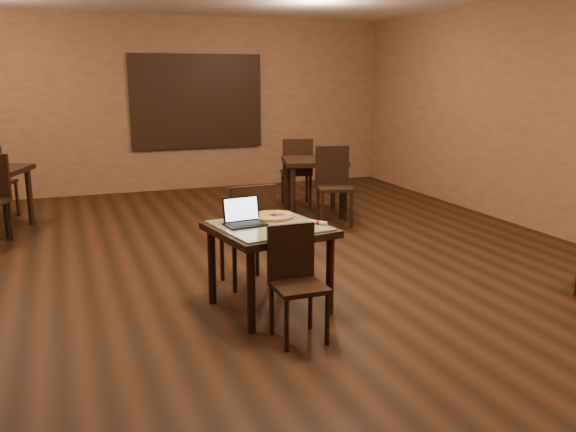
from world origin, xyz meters
name	(u,v)px	position (x,y,z in m)	size (l,w,h in m)	color
ground	(258,272)	(0.00, 0.00, 0.00)	(10.00, 10.00, 0.00)	black
wall_back	(168,105)	(0.00, 5.00, 1.50)	(8.00, 0.02, 3.00)	#886345
wall_right	(568,118)	(4.00, 0.00, 1.50)	(0.02, 10.00, 3.00)	#886345
mural	(197,102)	(0.50, 4.96, 1.55)	(2.34, 0.05, 1.64)	#264F8C
tiled_table	(269,236)	(-0.21, -1.00, 0.66)	(1.07, 1.07, 0.76)	black
chair_main_near	(295,275)	(-0.21, -1.62, 0.50)	(0.39, 0.39, 0.89)	black
chair_main_far	(249,229)	(-0.21, -0.39, 0.57)	(0.47, 0.47, 1.02)	black
laptop	(243,217)	(-0.41, -0.90, 0.82)	(0.36, 0.30, 0.23)	black
plate	(301,227)	(0.01, -1.18, 0.77)	(0.24, 0.24, 0.01)	white
pizza_slice	(301,225)	(0.01, -1.18, 0.79)	(0.17, 0.17, 0.02)	beige
pizza_pan	(273,217)	(-0.09, -0.76, 0.77)	(0.35, 0.35, 0.01)	silver
pizza_whole	(273,216)	(-0.09, -0.76, 0.78)	(0.37, 0.37, 0.03)	beige
spatula	(276,215)	(-0.07, -0.78, 0.79)	(0.10, 0.25, 0.01)	silver
napkin_roll	(318,222)	(0.19, -1.14, 0.78)	(0.13, 0.15, 0.04)	white
other_table_a	(314,168)	(1.61, 2.29, 0.68)	(1.07, 1.07, 0.82)	black
other_table_a_chair_near	(333,181)	(1.64, 1.66, 0.60)	(0.56, 0.56, 1.07)	black
other_table_a_chair_far	(297,168)	(1.59, 2.91, 0.60)	(0.56, 0.56, 1.07)	black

